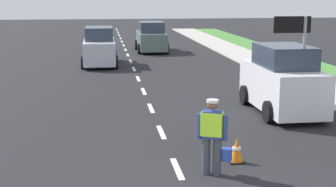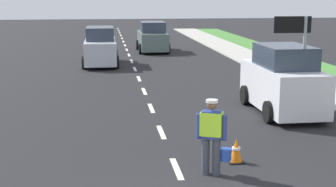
# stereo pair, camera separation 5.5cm
# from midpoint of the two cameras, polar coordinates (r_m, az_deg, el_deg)

# --- Properties ---
(ground_plane) EXTENTS (96.00, 96.00, 0.00)m
(ground_plane) POSITION_cam_midpoint_polar(r_m,az_deg,el_deg) (29.01, -4.43, 3.80)
(ground_plane) COLOR black
(sidewalk_right) EXTENTS (2.40, 72.00, 0.14)m
(sidewalk_right) POSITION_cam_midpoint_polar(r_m,az_deg,el_deg) (20.13, 18.39, -0.18)
(sidewalk_right) COLOR #B2ADA3
(sidewalk_right) RESTS_ON ground
(lane_center_line) EXTENTS (0.14, 46.40, 0.01)m
(lane_center_line) POSITION_cam_midpoint_polar(r_m,az_deg,el_deg) (33.17, -4.85, 4.77)
(lane_center_line) COLOR silver
(lane_center_line) RESTS_ON ground
(road_worker) EXTENTS (0.76, 0.44, 1.67)m
(road_worker) POSITION_cam_midpoint_polar(r_m,az_deg,el_deg) (10.65, 5.08, -4.60)
(road_worker) COLOR #383D4C
(road_worker) RESTS_ON ground
(lane_direction_sign) EXTENTS (1.16, 0.11, 3.20)m
(lane_direction_sign) POSITION_cam_midpoint_polar(r_m,az_deg,el_deg) (15.52, 14.53, 5.71)
(lane_direction_sign) COLOR gray
(lane_direction_sign) RESTS_ON ground
(traffic_cone_near) EXTENTS (0.36, 0.36, 0.58)m
(traffic_cone_near) POSITION_cam_midpoint_polar(r_m,az_deg,el_deg) (11.66, 7.78, -6.52)
(traffic_cone_near) COLOR black
(traffic_cone_near) RESTS_ON ground
(car_parked_curbside) EXTENTS (1.94, 4.14, 2.23)m
(car_parked_curbside) POSITION_cam_midpoint_polar(r_m,az_deg,el_deg) (16.60, 12.96, 1.37)
(car_parked_curbside) COLOR silver
(car_parked_curbside) RESTS_ON ground
(car_oncoming_second) EXTENTS (1.92, 4.37, 2.07)m
(car_oncoming_second) POSITION_cam_midpoint_polar(r_m,az_deg,el_deg) (27.36, -7.99, 5.29)
(car_oncoming_second) COLOR silver
(car_oncoming_second) RESTS_ON ground
(car_outgoing_far) EXTENTS (2.03, 4.22, 2.01)m
(car_outgoing_far) POSITION_cam_midpoint_polar(r_m,az_deg,el_deg) (33.46, -1.99, 6.46)
(car_outgoing_far) COLOR slate
(car_outgoing_far) RESTS_ON ground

